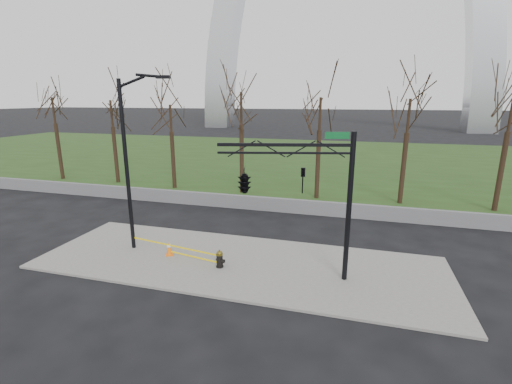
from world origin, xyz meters
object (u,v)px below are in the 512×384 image
(traffic_cone, at_px, (169,248))
(street_light, at_px, (130,154))
(traffic_signal_mast, at_px, (265,180))
(fire_hydrant, at_px, (220,259))

(traffic_cone, xyz_separation_m, street_light, (-1.90, 0.37, 4.27))
(traffic_signal_mast, bearing_deg, traffic_cone, 155.39)
(traffic_cone, distance_m, traffic_signal_mast, 6.13)
(fire_hydrant, bearing_deg, street_light, -169.62)
(street_light, height_order, traffic_signal_mast, street_light)
(traffic_signal_mast, bearing_deg, street_light, 155.37)
(traffic_signal_mast, bearing_deg, fire_hydrant, 155.48)
(traffic_cone, height_order, street_light, street_light)
(street_light, relative_size, traffic_signal_mast, 1.37)
(fire_hydrant, relative_size, traffic_cone, 1.23)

